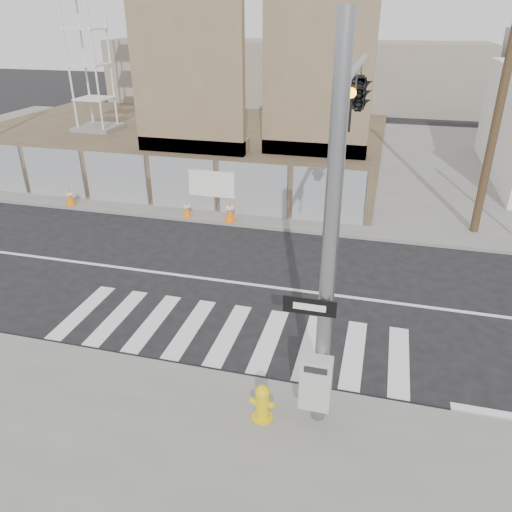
% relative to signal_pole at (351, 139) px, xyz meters
% --- Properties ---
extents(ground, '(100.00, 100.00, 0.00)m').
position_rel_signal_pole_xyz_m(ground, '(-2.49, 2.05, -4.78)').
color(ground, black).
rests_on(ground, ground).
extents(sidewalk_far, '(50.00, 20.00, 0.12)m').
position_rel_signal_pole_xyz_m(sidewalk_far, '(-2.49, 16.05, -4.72)').
color(sidewalk_far, slate).
rests_on(sidewalk_far, ground).
extents(signal_pole, '(0.96, 5.87, 7.00)m').
position_rel_signal_pole_xyz_m(signal_pole, '(0.00, 0.00, 0.00)').
color(signal_pole, gray).
rests_on(signal_pole, sidewalk_near).
extents(chain_link_fence, '(24.60, 0.04, 2.00)m').
position_rel_signal_pole_xyz_m(chain_link_fence, '(-12.49, 7.05, -3.66)').
color(chain_link_fence, gray).
rests_on(chain_link_fence, sidewalk_far).
extents(concrete_wall_left, '(6.00, 1.30, 8.00)m').
position_rel_signal_pole_xyz_m(concrete_wall_left, '(-9.49, 15.13, -1.40)').
color(concrete_wall_left, brown).
rests_on(concrete_wall_left, sidewalk_far).
extents(concrete_wall_right, '(5.50, 1.30, 8.00)m').
position_rel_signal_pole_xyz_m(concrete_wall_right, '(-2.99, 16.13, -1.40)').
color(concrete_wall_right, brown).
rests_on(concrete_wall_right, sidewalk_far).
extents(utility_pole_right, '(1.60, 0.28, 10.00)m').
position_rel_signal_pole_xyz_m(utility_pole_right, '(4.01, 7.55, 0.42)').
color(utility_pole_right, '#4D3A24').
rests_on(utility_pole_right, sidewalk_far).
extents(fire_hydrant, '(0.52, 0.52, 0.76)m').
position_rel_signal_pole_xyz_m(fire_hydrant, '(-1.01, -3.06, -4.29)').
color(fire_hydrant, '#DDBF0C').
rests_on(fire_hydrant, sidewalk_near).
extents(traffic_cone_b, '(0.46, 0.46, 0.71)m').
position_rel_signal_pole_xyz_m(traffic_cone_b, '(-11.18, 6.27, -4.32)').
color(traffic_cone_b, orange).
rests_on(traffic_cone_b, sidewalk_far).
extents(traffic_cone_c, '(0.34, 0.34, 0.62)m').
position_rel_signal_pole_xyz_m(traffic_cone_c, '(-6.25, 6.27, -4.36)').
color(traffic_cone_c, orange).
rests_on(traffic_cone_c, sidewalk_far).
extents(traffic_cone_d, '(0.43, 0.43, 0.79)m').
position_rel_signal_pole_xyz_m(traffic_cone_d, '(-4.56, 6.27, -4.28)').
color(traffic_cone_d, orange).
rests_on(traffic_cone_d, sidewalk_far).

